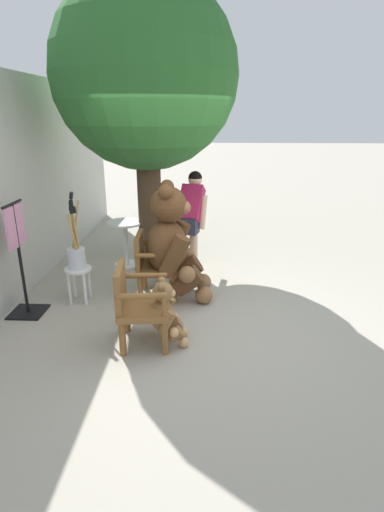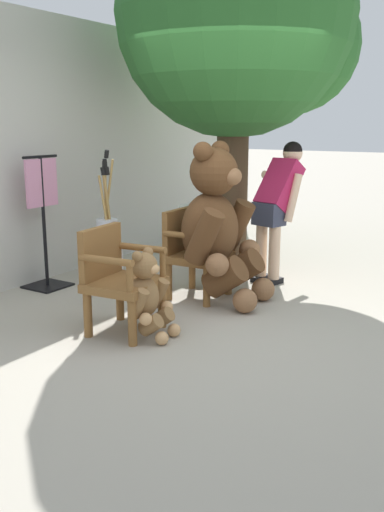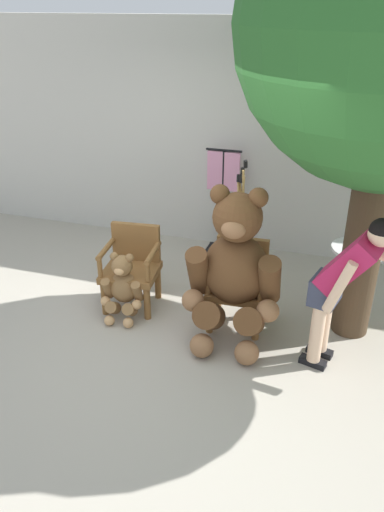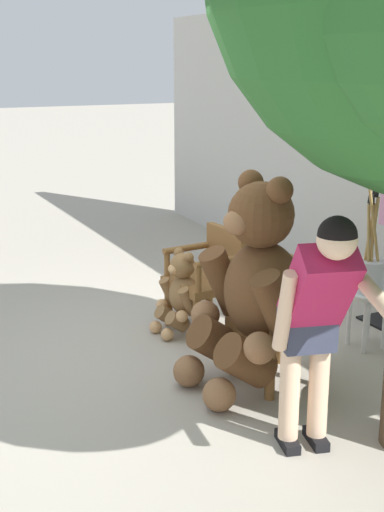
{
  "view_description": "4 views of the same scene",
  "coord_description": "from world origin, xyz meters",
  "views": [
    {
      "loc": [
        -4.24,
        -0.12,
        2.3
      ],
      "look_at": [
        0.22,
        0.07,
        0.7
      ],
      "focal_mm": 28.0,
      "sensor_mm": 36.0,
      "label": 1
    },
    {
      "loc": [
        -4.03,
        -2.3,
        1.68
      ],
      "look_at": [
        -0.06,
        0.21,
        0.58
      ],
      "focal_mm": 40.0,
      "sensor_mm": 36.0,
      "label": 2
    },
    {
      "loc": [
        1.4,
        -3.63,
        2.96
      ],
      "look_at": [
        0.12,
        0.49,
        0.73
      ],
      "focal_mm": 35.0,
      "sensor_mm": 36.0,
      "label": 3
    },
    {
      "loc": [
        4.55,
        -2.1,
        2.25
      ],
      "look_at": [
        -0.05,
        0.17,
        0.82
      ],
      "focal_mm": 50.0,
      "sensor_mm": 36.0,
      "label": 4
    }
  ],
  "objects": [
    {
      "name": "brush_bucket",
      "position": [
        0.37,
        1.52,
        0.66
      ],
      "size": [
        0.22,
        0.22,
        0.96
      ],
      "color": "silver",
      "rests_on": "white_stool"
    },
    {
      "name": "clothing_display_stand",
      "position": [
        0.02,
        2.07,
        0.72
      ],
      "size": [
        0.44,
        0.4,
        1.36
      ],
      "color": "black",
      "rests_on": "ground"
    },
    {
      "name": "person_visitor",
      "position": [
        1.54,
        0.15,
        0.89
      ],
      "size": [
        0.88,
        0.49,
        1.49
      ],
      "color": "black",
      "rests_on": "ground"
    },
    {
      "name": "patio_tree",
      "position": [
        1.79,
        0.71,
        2.72
      ],
      "size": [
        2.69,
        2.56,
        4.07
      ],
      "color": "#473523",
      "rests_on": "ground"
    },
    {
      "name": "round_side_table",
      "position": [
        1.68,
        1.18,
        0.45
      ],
      "size": [
        0.56,
        0.56,
        0.72
      ],
      "color": "white",
      "rests_on": "ground"
    },
    {
      "name": "wooden_chair_left",
      "position": [
        -0.58,
        0.59,
        0.46
      ],
      "size": [
        0.61,
        0.57,
        0.86
      ],
      "color": "brown",
      "rests_on": "ground"
    },
    {
      "name": "ground_plane",
      "position": [
        0.0,
        0.0,
        0.0
      ],
      "size": [
        60.0,
        60.0,
        0.0
      ],
      "primitive_type": "plane",
      "color": "#A8A091"
    },
    {
      "name": "wooden_chair_right",
      "position": [
        0.57,
        0.59,
        0.46
      ],
      "size": [
        0.58,
        0.55,
        0.86
      ],
      "color": "brown",
      "rests_on": "ground"
    },
    {
      "name": "teddy_bear_large",
      "position": [
        0.58,
        0.33,
        0.74
      ],
      "size": [
        0.91,
        0.87,
        1.52
      ],
      "color": "brown",
      "rests_on": "ground"
    },
    {
      "name": "teddy_bear_small",
      "position": [
        -0.57,
        0.31,
        0.35
      ],
      "size": [
        0.44,
        0.43,
        0.72
      ],
      "color": "olive",
      "rests_on": "ground"
    },
    {
      "name": "white_stool",
      "position": [
        0.37,
        1.52,
        0.36
      ],
      "size": [
        0.34,
        0.34,
        0.46
      ],
      "color": "white",
      "rests_on": "ground"
    }
  ]
}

